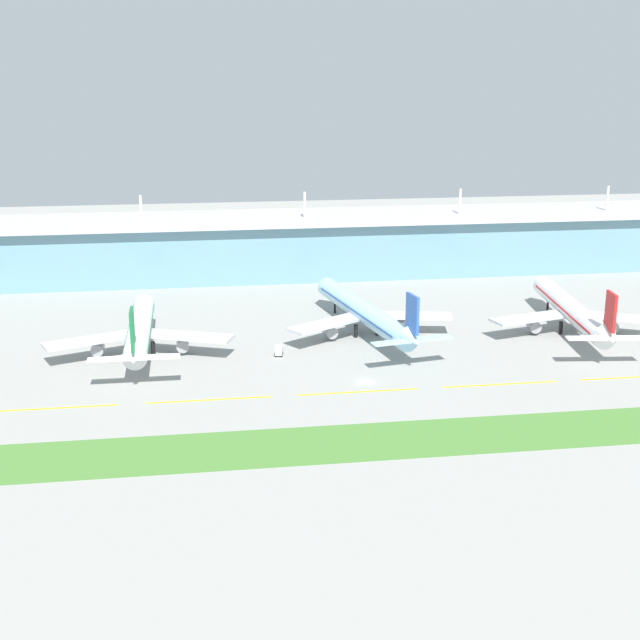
% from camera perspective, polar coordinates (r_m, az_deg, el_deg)
% --- Properties ---
extents(ground_plane, '(600.00, 600.00, 0.00)m').
position_cam_1_polar(ground_plane, '(206.11, 3.00, -4.09)').
color(ground_plane, gray).
extents(terminal_building, '(288.00, 34.00, 30.67)m').
position_cam_1_polar(terminal_building, '(312.30, -1.14, 4.98)').
color(terminal_building, '#6693A8').
rests_on(terminal_building, ground).
extents(airliner_near_middle, '(48.80, 60.47, 18.90)m').
position_cam_1_polar(airliner_near_middle, '(228.83, -11.76, -0.66)').
color(airliner_near_middle, silver).
rests_on(airliner_near_middle, ground).
extents(airliner_center, '(47.96, 70.16, 18.90)m').
position_cam_1_polar(airliner_center, '(240.85, 2.96, 0.50)').
color(airliner_center, '#9ED1EA').
rests_on(airliner_center, ground).
extents(airliner_far_middle, '(48.43, 67.82, 18.90)m').
position_cam_1_polar(airliner_far_middle, '(252.78, 16.22, 0.62)').
color(airliner_far_middle, white).
rests_on(airliner_far_middle, ground).
extents(taxiway_stripe_west, '(28.00, 0.70, 0.04)m').
position_cam_1_polar(taxiway_stripe_west, '(198.98, -17.19, -5.57)').
color(taxiway_stripe_west, yellow).
rests_on(taxiway_stripe_west, ground).
extents(taxiway_stripe_mid_west, '(28.00, 0.70, 0.04)m').
position_cam_1_polar(taxiway_stripe_mid_west, '(196.44, -7.31, -5.23)').
color(taxiway_stripe_mid_west, yellow).
rests_on(taxiway_stripe_mid_west, ground).
extents(taxiway_stripe_centre, '(28.00, 0.70, 0.04)m').
position_cam_1_polar(taxiway_stripe_centre, '(199.75, 2.51, -4.75)').
color(taxiway_stripe_centre, yellow).
rests_on(taxiway_stripe_centre, ground).
extents(taxiway_stripe_mid_east, '(28.00, 0.70, 0.04)m').
position_cam_1_polar(taxiway_stripe_mid_east, '(208.62, 11.75, -4.16)').
color(taxiway_stripe_mid_east, yellow).
rests_on(taxiway_stripe_mid_east, ground).
extents(taxiway_stripe_east, '(28.00, 0.70, 0.04)m').
position_cam_1_polar(taxiway_stripe_east, '(222.39, 20.02, -3.55)').
color(taxiway_stripe_east, yellow).
rests_on(taxiway_stripe_east, ground).
extents(grass_verge, '(300.00, 18.00, 0.10)m').
position_cam_1_polar(grass_verge, '(175.42, 5.21, -7.83)').
color(grass_verge, '#477A33').
rests_on(grass_verge, ground).
extents(baggage_cart, '(2.56, 3.87, 2.48)m').
position_cam_1_polar(baggage_cart, '(224.73, -2.72, -2.02)').
color(baggage_cart, silver).
rests_on(baggage_cart, ground).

